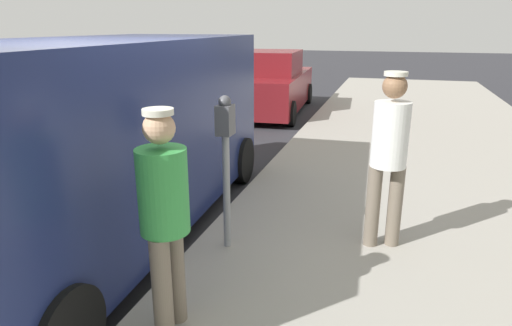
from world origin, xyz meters
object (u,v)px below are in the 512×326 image
(parking_meter_near, at_px, (226,147))
(parked_sedan_ahead, at_px, (268,85))
(pedestrian_in_green, at_px, (164,211))
(pedestrian_in_white, at_px, (389,150))
(parked_van, at_px, (103,134))

(parking_meter_near, bearing_deg, parked_sedan_ahead, 102.50)
(parking_meter_near, xyz_separation_m, pedestrian_in_green, (0.06, -1.33, -0.10))
(pedestrian_in_green, distance_m, parked_sedan_ahead, 9.38)
(parking_meter_near, height_order, pedestrian_in_green, pedestrian_in_green)
(pedestrian_in_white, height_order, parked_sedan_ahead, pedestrian_in_white)
(pedestrian_in_green, relative_size, parked_van, 0.31)
(parking_meter_near, xyz_separation_m, pedestrian_in_white, (1.48, 0.48, -0.04))
(pedestrian_in_white, relative_size, parked_van, 0.33)
(parked_sedan_ahead, bearing_deg, pedestrian_in_green, -78.92)
(pedestrian_in_green, bearing_deg, parked_van, 135.48)
(parked_van, bearing_deg, pedestrian_in_white, 5.28)
(parking_meter_near, relative_size, parked_sedan_ahead, 0.34)
(pedestrian_in_green, distance_m, parked_van, 2.18)
(parking_meter_near, xyz_separation_m, parked_sedan_ahead, (-1.75, 7.87, -0.43))
(pedestrian_in_white, distance_m, parked_van, 2.99)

